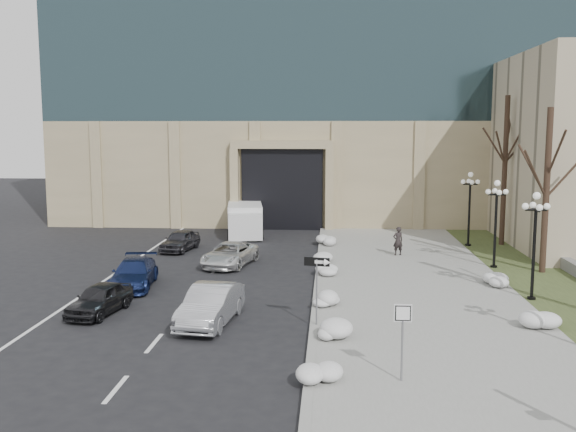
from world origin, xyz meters
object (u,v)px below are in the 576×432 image
Objects in this scene: car_c at (134,274)px; box_truck at (245,220)px; car_e at (180,240)px; lamppost_b at (535,231)px; car_a at (100,299)px; pedestrian at (398,241)px; lamppost_d at (470,199)px; one_way_sign at (321,270)px; lamppost_c at (496,212)px; car_d at (230,254)px; keep_sign at (403,326)px; car_b at (211,305)px.

box_truck is (3.18, 15.67, 0.38)m from car_c.
car_e is 0.79× the size of lamppost_b.
car_a is 2.16× the size of pedestrian.
lamppost_d reaches higher than car_e.
lamppost_c is at bearing 61.55° from one_way_sign.
one_way_sign is (5.14, -10.85, 1.60)m from car_d.
one_way_sign is at bearing -83.25° from box_truck.
pedestrian is at bearing 29.64° from car_d.
car_d is at bearing 126.50° from one_way_sign.
one_way_sign reaches higher than car_d.
lamppost_d reaches higher than keep_sign.
car_b is 0.99× the size of car_d.
car_d is at bearing -0.63° from pedestrian.
car_e is 0.79× the size of lamppost_d.
car_a is 9.18m from one_way_sign.
lamppost_c is (4.78, -2.93, 2.12)m from pedestrian.
car_a is at bearing 174.48° from car_b.
car_c is 6.31m from car_d.
car_b is 15.41m from car_e.
car_a is at bearing -138.19° from lamppost_d.
keep_sign is at bearing -81.16° from box_truck.
one_way_sign is 0.57× the size of lamppost_c.
pedestrian is (8.46, 13.52, 0.22)m from car_b.
lamppost_d is (9.04, 17.43, 0.85)m from one_way_sign.
car_b is at bearing -56.14° from car_c.
lamppost_d is at bearing 73.73° from one_way_sign.
lamppost_d is (14.76, -4.03, 2.04)m from box_truck.
lamppost_c is at bearing 68.27° from keep_sign.
car_b is 0.94× the size of lamppost_d.
car_e is at bearing -124.33° from box_truck.
car_a is at bearing 150.70° from keep_sign.
lamppost_b and lamppost_c have the same top height.
lamppost_c is (13.25, 10.60, 2.33)m from car_b.
car_b is at bearing -62.90° from car_e.
keep_sign reaches higher than car_b.
car_b is 0.94× the size of lamppost_b.
lamppost_c is at bearing 130.20° from pedestrian.
lamppost_d reaches higher than car_a.
lamppost_c is (14.76, -10.53, 2.04)m from box_truck.
lamppost_d is (17.97, 16.07, 2.46)m from car_a.
lamppost_d reaches higher than car_c.
pedestrian reaches higher than car_c.
car_d is 2.70× the size of pedestrian.
lamppost_d reaches higher than box_truck.
lamppost_b and lamppost_d have the same top height.
box_truck is (-9.98, 7.60, 0.08)m from pedestrian.
car_d is 17.76m from keep_sign.
car_e is at bearing -172.34° from lamppost_d.
lamppost_d is (14.18, 6.58, 2.44)m from car_d.
car_d is 14.39m from lamppost_c.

